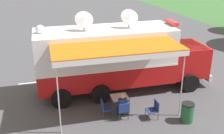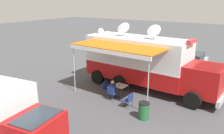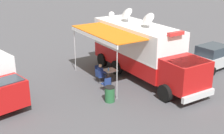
{
  "view_description": "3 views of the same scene",
  "coord_description": "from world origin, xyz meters",
  "px_view_note": "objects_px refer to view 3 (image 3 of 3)",
  "views": [
    {
      "loc": [
        13.01,
        -4.01,
        6.9
      ],
      "look_at": [
        0.64,
        0.15,
        1.64
      ],
      "focal_mm": 43.82,
      "sensor_mm": 36.0,
      "label": 1
    },
    {
      "loc": [
        14.14,
        7.06,
        5.97
      ],
      "look_at": [
        1.5,
        -1.06,
        1.61
      ],
      "focal_mm": 37.33,
      "sensor_mm": 36.0,
      "label": 2
    },
    {
      "loc": [
        13.08,
        15.07,
        7.65
      ],
      "look_at": [
        2.29,
        0.31,
        1.04
      ],
      "focal_mm": 48.38,
      "sensor_mm": 36.0,
      "label": 3
    }
  ],
  "objects_px": {
    "water_bottle": "(108,69)",
    "car_behind_truck": "(213,57)",
    "command_truck": "(143,49)",
    "folding_chair_at_table": "(99,75)",
    "seated_responder": "(102,73)",
    "folding_chair_beside_table": "(99,70)",
    "folding_chair_spare_by_truck": "(107,83)",
    "trash_bin": "(110,94)",
    "folding_table": "(110,71)"
  },
  "relations": [
    {
      "from": "water_bottle",
      "to": "car_behind_truck",
      "type": "xyz_separation_m",
      "value": [
        -7.56,
        2.52,
        0.05
      ]
    },
    {
      "from": "command_truck",
      "to": "car_behind_truck",
      "type": "relative_size",
      "value": 2.28
    },
    {
      "from": "water_bottle",
      "to": "folding_chair_at_table",
      "type": "distance_m",
      "value": 0.73
    },
    {
      "from": "seated_responder",
      "to": "car_behind_truck",
      "type": "relative_size",
      "value": 0.3
    },
    {
      "from": "seated_responder",
      "to": "car_behind_truck",
      "type": "height_order",
      "value": "car_behind_truck"
    },
    {
      "from": "folding_chair_beside_table",
      "to": "seated_responder",
      "type": "bearing_deg",
      "value": 68.26
    },
    {
      "from": "command_truck",
      "to": "water_bottle",
      "type": "xyz_separation_m",
      "value": [
        2.3,
        -0.71,
        -1.11
      ]
    },
    {
      "from": "water_bottle",
      "to": "folding_chair_beside_table",
      "type": "xyz_separation_m",
      "value": [
        0.16,
        -0.88,
        -0.32
      ]
    },
    {
      "from": "folding_chair_at_table",
      "to": "folding_chair_spare_by_truck",
      "type": "bearing_deg",
      "value": 75.86
    },
    {
      "from": "command_truck",
      "to": "car_behind_truck",
      "type": "distance_m",
      "value": 5.67
    },
    {
      "from": "command_truck",
      "to": "folding_chair_beside_table",
      "type": "xyz_separation_m",
      "value": [
        2.45,
        -1.58,
        -1.43
      ]
    },
    {
      "from": "trash_bin",
      "to": "car_behind_truck",
      "type": "xyz_separation_m",
      "value": [
        -9.26,
        0.01,
        0.42
      ]
    },
    {
      "from": "water_bottle",
      "to": "trash_bin",
      "type": "bearing_deg",
      "value": 55.86
    },
    {
      "from": "folding_chair_at_table",
      "to": "car_behind_truck",
      "type": "distance_m",
      "value": 8.63
    },
    {
      "from": "folding_chair_at_table",
      "to": "trash_bin",
      "type": "distance_m",
      "value": 2.87
    },
    {
      "from": "folding_chair_at_table",
      "to": "folding_chair_spare_by_truck",
      "type": "distance_m",
      "value": 1.41
    },
    {
      "from": "folding_chair_beside_table",
      "to": "seated_responder",
      "type": "distance_m",
      "value": 0.81
    },
    {
      "from": "water_bottle",
      "to": "folding_chair_at_table",
      "type": "bearing_deg",
      "value": -13.62
    },
    {
      "from": "folding_chair_spare_by_truck",
      "to": "seated_responder",
      "type": "bearing_deg",
      "value": -111.47
    },
    {
      "from": "folding_chair_spare_by_truck",
      "to": "seated_responder",
      "type": "height_order",
      "value": "seated_responder"
    },
    {
      "from": "folding_chair_beside_table",
      "to": "seated_responder",
      "type": "xyz_separation_m",
      "value": [
        0.29,
        0.74,
        0.14
      ]
    },
    {
      "from": "folding_table",
      "to": "trash_bin",
      "type": "height_order",
      "value": "trash_bin"
    },
    {
      "from": "water_bottle",
      "to": "car_behind_truck",
      "type": "height_order",
      "value": "car_behind_truck"
    },
    {
      "from": "folding_chair_at_table",
      "to": "folding_chair_spare_by_truck",
      "type": "relative_size",
      "value": 1.0
    },
    {
      "from": "command_truck",
      "to": "folding_chair_spare_by_truck",
      "type": "xyz_separation_m",
      "value": [
        3.28,
        0.51,
        -1.43
      ]
    },
    {
      "from": "water_bottle",
      "to": "folding_chair_spare_by_truck",
      "type": "bearing_deg",
      "value": 51.01
    },
    {
      "from": "folding_chair_beside_table",
      "to": "car_behind_truck",
      "type": "height_order",
      "value": "car_behind_truck"
    },
    {
      "from": "water_bottle",
      "to": "folding_chair_beside_table",
      "type": "bearing_deg",
      "value": -79.92
    },
    {
      "from": "folding_chair_beside_table",
      "to": "folding_table",
      "type": "bearing_deg",
      "value": 110.47
    },
    {
      "from": "folding_table",
      "to": "folding_chair_beside_table",
      "type": "relative_size",
      "value": 0.98
    },
    {
      "from": "car_behind_truck",
      "to": "folding_table",
      "type": "bearing_deg",
      "value": -19.02
    },
    {
      "from": "folding_chair_spare_by_truck",
      "to": "folding_chair_at_table",
      "type": "bearing_deg",
      "value": -104.14
    },
    {
      "from": "folding_table",
      "to": "folding_chair_spare_by_truck",
      "type": "bearing_deg",
      "value": 47.38
    },
    {
      "from": "folding_chair_beside_table",
      "to": "trash_bin",
      "type": "height_order",
      "value": "trash_bin"
    },
    {
      "from": "command_truck",
      "to": "folding_table",
      "type": "xyz_separation_m",
      "value": [
        2.14,
        -0.73,
        -1.27
      ]
    },
    {
      "from": "folding_chair_beside_table",
      "to": "folding_chair_spare_by_truck",
      "type": "relative_size",
      "value": 1.0
    },
    {
      "from": "water_bottle",
      "to": "folding_chair_spare_by_truck",
      "type": "relative_size",
      "value": 0.26
    },
    {
      "from": "command_truck",
      "to": "folding_table",
      "type": "height_order",
      "value": "command_truck"
    },
    {
      "from": "car_behind_truck",
      "to": "command_truck",
      "type": "bearing_deg",
      "value": -19.04
    },
    {
      "from": "command_truck",
      "to": "folding_chair_at_table",
      "type": "relative_size",
      "value": 11.08
    },
    {
      "from": "command_truck",
      "to": "car_behind_truck",
      "type": "xyz_separation_m",
      "value": [
        -5.26,
        1.82,
        -1.07
      ]
    },
    {
      "from": "command_truck",
      "to": "seated_responder",
      "type": "distance_m",
      "value": 3.15
    },
    {
      "from": "folding_chair_at_table",
      "to": "seated_responder",
      "type": "bearing_deg",
      "value": 175.95
    },
    {
      "from": "seated_responder",
      "to": "trash_bin",
      "type": "bearing_deg",
      "value": 64.71
    },
    {
      "from": "folding_table",
      "to": "folding_chair_at_table",
      "type": "bearing_deg",
      "value": -8.94
    },
    {
      "from": "folding_chair_beside_table",
      "to": "folding_chair_spare_by_truck",
      "type": "height_order",
      "value": "same"
    },
    {
      "from": "water_bottle",
      "to": "trash_bin",
      "type": "relative_size",
      "value": 0.25
    },
    {
      "from": "folding_table",
      "to": "water_bottle",
      "type": "xyz_separation_m",
      "value": [
        0.16,
        0.03,
        0.16
      ]
    },
    {
      "from": "folding_chair_beside_table",
      "to": "seated_responder",
      "type": "relative_size",
      "value": 0.7
    },
    {
      "from": "seated_responder",
      "to": "trash_bin",
      "type": "height_order",
      "value": "seated_responder"
    }
  ]
}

